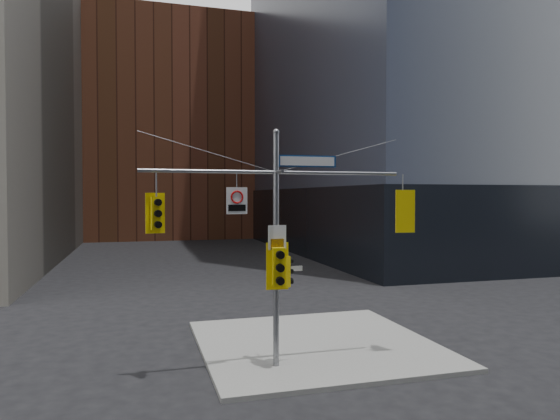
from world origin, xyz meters
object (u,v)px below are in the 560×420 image
regulatory_sign_arm (237,200)px  traffic_light_east_arm (403,211)px  signal_assembly (276,225)px  street_sign_blade (307,161)px  traffic_light_west_arm (156,213)px  traffic_light_pole_front (279,267)px  traffic_light_pole_side (286,271)px

regulatory_sign_arm → traffic_light_east_arm: bearing=-5.3°
signal_assembly → street_sign_blade: size_ratio=4.37×
traffic_light_west_arm → regulatory_sign_arm: size_ratio=1.46×
traffic_light_west_arm → street_sign_blade: 4.74m
traffic_light_pole_front → regulatory_sign_arm: size_ratio=1.79×
signal_assembly → traffic_light_east_arm: 4.27m
traffic_light_west_arm → traffic_light_east_arm: 7.75m
traffic_light_west_arm → traffic_light_east_arm: traffic_light_east_arm is taller
traffic_light_west_arm → traffic_light_east_arm: size_ratio=0.84×
signal_assembly → street_sign_blade: (0.99, 0.00, 1.93)m
traffic_light_west_arm → traffic_light_pole_front: bearing=-16.4°
traffic_light_east_arm → traffic_light_pole_front: traffic_light_east_arm is taller
signal_assembly → traffic_light_east_arm: (4.26, 0.00, 0.38)m
traffic_light_west_arm → traffic_light_east_arm: (7.75, -0.01, 0.00)m
traffic_light_west_arm → signal_assembly: bearing=-12.0°
street_sign_blade → regulatory_sign_arm: street_sign_blade is taller
traffic_light_pole_side → regulatory_sign_arm: (-1.52, -0.04, 2.17)m
traffic_light_pole_front → street_sign_blade: (0.99, 0.27, 3.16)m
street_sign_blade → traffic_light_pole_front: bearing=-163.0°
traffic_light_pole_side → street_sign_blade: (0.67, -0.01, 3.35)m
traffic_light_west_arm → traffic_light_east_arm: bearing=-11.9°
traffic_light_pole_side → street_sign_blade: street_sign_blade is taller
traffic_light_east_arm → regulatory_sign_arm: 5.47m
signal_assembly → traffic_light_pole_side: bearing=3.0°
signal_assembly → traffic_light_east_arm: signal_assembly is taller
regulatory_sign_arm → traffic_light_pole_side: bearing=-4.1°
traffic_light_pole_side → street_sign_blade: bearing=-105.6°
traffic_light_pole_front → traffic_light_pole_side: bearing=45.1°
traffic_light_west_arm → traffic_light_pole_side: 4.21m
traffic_light_east_arm → regulatory_sign_arm: bearing=4.1°
traffic_light_pole_side → traffic_light_west_arm: bearing=75.6°
signal_assembly → traffic_light_pole_front: 1.26m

